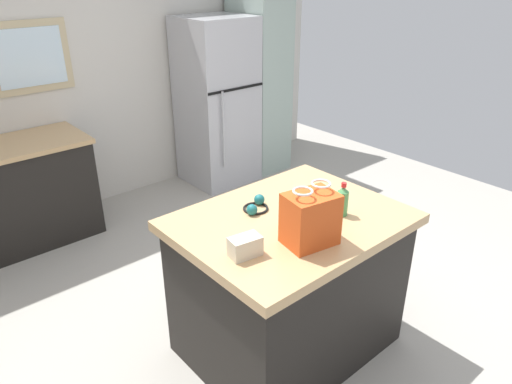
% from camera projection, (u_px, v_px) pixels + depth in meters
% --- Properties ---
extents(ground, '(6.53, 6.53, 0.00)m').
position_uv_depth(ground, '(278.00, 315.00, 3.34)').
color(ground, '#ADA89E').
extents(back_wall, '(5.44, 0.13, 2.58)m').
position_uv_depth(back_wall, '(95.00, 71.00, 4.52)').
color(back_wall, silver).
rests_on(back_wall, ground).
extents(kitchen_island, '(1.26, 0.98, 0.93)m').
position_uv_depth(kitchen_island, '(288.00, 284.00, 2.89)').
color(kitchen_island, black).
rests_on(kitchen_island, ground).
extents(refrigerator, '(0.70, 0.70, 1.75)m').
position_uv_depth(refrigerator, '(217.00, 103.00, 5.08)').
color(refrigerator, '#B7B7BC').
rests_on(refrigerator, ground).
extents(tall_cabinet, '(0.46, 0.62, 2.29)m').
position_uv_depth(tall_cabinet, '(259.00, 69.00, 5.32)').
color(tall_cabinet, '#9EB2A8').
rests_on(tall_cabinet, ground).
extents(sink_counter, '(1.44, 0.65, 1.08)m').
position_uv_depth(sink_counter, '(3.00, 198.00, 3.97)').
color(sink_counter, black).
rests_on(sink_counter, ground).
extents(shopping_bag, '(0.29, 0.23, 0.32)m').
position_uv_depth(shopping_bag, '(310.00, 219.00, 2.39)').
color(shopping_bag, '#DB511E').
rests_on(shopping_bag, kitchen_island).
extents(small_box, '(0.17, 0.12, 0.10)m').
position_uv_depth(small_box, '(245.00, 246.00, 2.32)').
color(small_box, beige).
rests_on(small_box, kitchen_island).
extents(bottle, '(0.07, 0.07, 0.20)m').
position_uv_depth(bottle, '(343.00, 201.00, 2.68)').
color(bottle, '#4C9956').
rests_on(bottle, kitchen_island).
extents(ear_defenders, '(0.21, 0.21, 0.06)m').
position_uv_depth(ear_defenders, '(256.00, 206.00, 2.77)').
color(ear_defenders, black).
rests_on(ear_defenders, kitchen_island).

